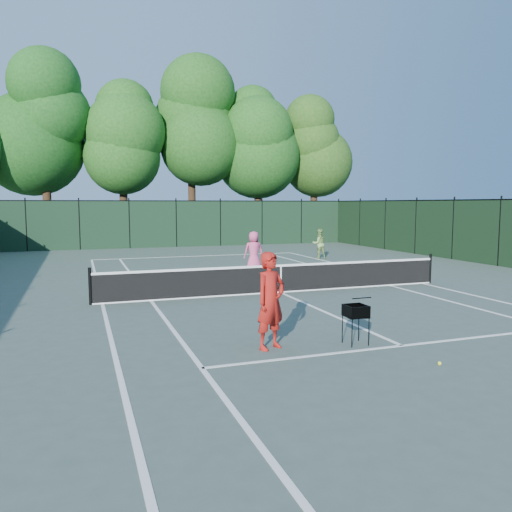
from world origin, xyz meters
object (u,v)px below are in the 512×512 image
object	(u,v)px
ball_hopper	(356,311)
player_pink	(254,251)
loose_ball_midcourt	(356,315)
player_green	(319,244)
coach	(271,301)
loose_ball_near_cart	(440,363)

from	to	relation	value
ball_hopper	player_pink	bearing A→B (deg)	87.72
loose_ball_midcourt	ball_hopper	bearing A→B (deg)	-121.21
player_pink	loose_ball_midcourt	bearing A→B (deg)	91.49
player_green	ball_hopper	world-z (taller)	player_green
coach	ball_hopper	world-z (taller)	coach
player_pink	ball_hopper	bearing A→B (deg)	85.05
player_pink	ball_hopper	distance (m)	11.13
coach	loose_ball_near_cart	xyz separation A→B (m)	(2.44, -1.96, -0.93)
player_pink	loose_ball_midcourt	distance (m)	8.84
player_pink	loose_ball_near_cart	size ratio (longest dim) A/B	24.97
player_pink	loose_ball_near_cart	distance (m)	12.72
coach	loose_ball_midcourt	world-z (taller)	coach
player_green	loose_ball_near_cart	bearing A→B (deg)	76.42
coach	player_pink	bearing A→B (deg)	48.46
coach	ball_hopper	xyz separation A→B (m)	(1.73, -0.30, -0.28)
ball_hopper	loose_ball_midcourt	world-z (taller)	ball_hopper
coach	player_green	xyz separation A→B (m)	(8.27, 14.32, -0.19)
player_green	loose_ball_midcourt	bearing A→B (deg)	73.36
ball_hopper	loose_ball_near_cart	distance (m)	1.92
player_green	ball_hopper	size ratio (longest dim) A/B	1.91
ball_hopper	loose_ball_near_cart	xyz separation A→B (m)	(0.72, -1.66, -0.65)
loose_ball_near_cart	loose_ball_midcourt	size ratio (longest dim) A/B	1.00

